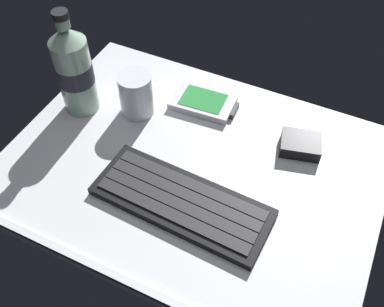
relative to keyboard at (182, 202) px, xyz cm
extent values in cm
cube|color=silver|center=(-2.07, 8.18, -1.81)|extent=(64.00, 48.00, 2.00)
cube|color=silver|center=(-2.07, -15.22, -0.41)|extent=(64.00, 1.20, 0.80)
cube|color=black|center=(0.00, 0.00, -0.11)|extent=(29.49, 12.37, 1.40)
cube|color=#28282B|center=(0.16, 3.30, 0.74)|extent=(26.74, 3.27, 0.30)
cube|color=#28282B|center=(0.05, 1.10, 0.74)|extent=(26.74, 3.27, 0.30)
cube|color=#28282B|center=(-0.05, -1.10, 0.74)|extent=(26.74, 3.27, 0.30)
cube|color=#28282B|center=(-0.16, -3.30, 0.74)|extent=(26.74, 3.27, 0.30)
cube|color=silver|center=(-6.64, 22.71, -0.11)|extent=(12.49, 8.40, 1.40)
cube|color=green|center=(-6.64, 22.71, 0.64)|extent=(8.79, 6.49, 0.10)
cube|color=#333338|center=(-0.26, 23.15, -0.11)|extent=(1.06, 3.85, 1.12)
cylinder|color=silver|center=(-17.26, 15.78, 3.44)|extent=(6.40, 6.40, 8.50)
cylinder|color=orange|center=(-17.26, 15.78, 2.45)|extent=(5.50, 5.50, 6.12)
cylinder|color=#9EC1A8|center=(-27.60, 12.28, 6.69)|extent=(6.60, 6.60, 15.00)
cone|color=#9EC1A8|center=(-27.60, 12.28, 15.59)|extent=(6.60, 6.60, 2.80)
cylinder|color=#9EC1A8|center=(-27.60, 12.28, 17.89)|extent=(2.51, 2.51, 1.80)
cylinder|color=black|center=(-27.60, 12.28, 19.39)|extent=(2.77, 2.77, 1.20)
cylinder|color=#2D2D38|center=(-27.60, 12.28, 7.44)|extent=(6.73, 6.73, 3.80)
cube|color=black|center=(13.75, 19.76, 0.39)|extent=(8.16, 7.14, 2.40)
camera|label=1|loc=(19.01, -35.75, 59.76)|focal=41.80mm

